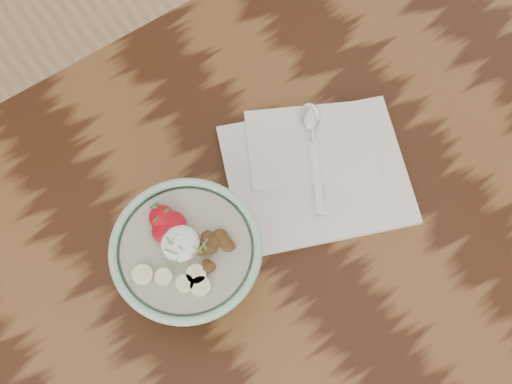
% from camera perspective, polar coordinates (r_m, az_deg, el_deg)
% --- Properties ---
extents(table, '(1.60, 0.90, 0.75)m').
position_cam_1_polar(table, '(1.02, 4.37, -7.48)').
color(table, '#33190C').
rests_on(table, ground).
extents(breakfast_bowl, '(0.18, 0.18, 0.12)m').
position_cam_1_polar(breakfast_bowl, '(0.87, -5.45, -5.29)').
color(breakfast_bowl, '#96C9AB').
rests_on(breakfast_bowl, table).
extents(napkin, '(0.30, 0.27, 0.01)m').
position_cam_1_polar(napkin, '(0.98, 4.78, 1.93)').
color(napkin, white).
rests_on(napkin, table).
extents(spoon, '(0.10, 0.15, 0.01)m').
position_cam_1_polar(spoon, '(0.99, 4.48, 4.86)').
color(spoon, silver).
rests_on(spoon, napkin).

